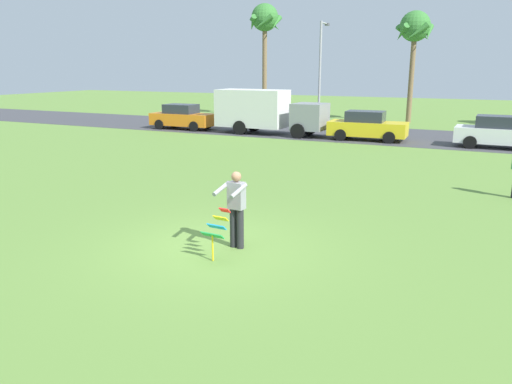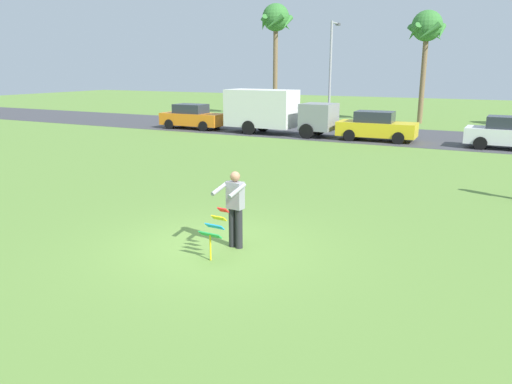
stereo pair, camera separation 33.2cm
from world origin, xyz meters
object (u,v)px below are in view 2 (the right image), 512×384
Objects in this scene: parked_car_yellow at (376,127)px; palm_tree_right_near at (427,30)px; parked_car_orange at (192,117)px; streetlight_pole at (331,66)px; parked_car_white at (511,134)px; palm_tree_left_near at (276,23)px; kite_held at (215,227)px; parked_truck_grey_van at (274,111)px; person_kite_flyer at (235,206)px.

parked_car_yellow is 11.66m from palm_tree_right_near.
parked_car_orange is 0.99× the size of parked_car_yellow.
streetlight_pole is at bearing 45.20° from parked_car_orange.
palm_tree_right_near is (0.68, 10.20, 5.61)m from parked_car_yellow.
palm_tree_right_near is (-5.92, 10.20, 5.61)m from parked_car_white.
palm_tree_left_near is 11.36m from palm_tree_right_near.
kite_held is at bearing -76.38° from streetlight_pole.
parked_car_yellow is at bearing -0.00° from parked_car_orange.
palm_tree_right_near is (12.70, 10.20, 5.61)m from parked_car_orange.
parked_truck_grey_van is (5.84, -0.00, 0.64)m from parked_car_orange.
parked_truck_grey_van is (-7.46, 18.06, 0.46)m from person_kite_flyer.
parked_car_white is at bearing 73.59° from person_kite_flyer.
person_kite_flyer reaches higher than parked_car_white.
kite_held is at bearing -95.64° from person_kite_flyer.
person_kite_flyer is 18.83m from parked_car_white.
palm_tree_left_near is (-11.91, 27.91, 6.36)m from person_kite_flyer.
person_kite_flyer is 0.20× the size of palm_tree_left_near.
person_kite_flyer is 0.26× the size of parked_truck_grey_van.
parked_car_white is 0.61× the size of streetlight_pole.
kite_held is 0.13× the size of palm_tree_right_near.
parked_car_yellow is 0.49× the size of palm_tree_left_near.
palm_tree_left_near reaches higher than streetlight_pole.
kite_held is at bearing -67.54° from palm_tree_left_near.
parked_car_orange is (-13.22, 18.80, 0.10)m from kite_held.
parked_car_yellow is at bearing -179.98° from parked_car_white.
person_kite_flyer is 28.79m from palm_tree_right_near.
kite_held is 0.24× the size of parked_car_yellow.
kite_held is (-0.07, -0.74, -0.28)m from person_kite_flyer.
palm_tree_right_near is at bearing 38.78° from parked_car_orange.
palm_tree_left_near is (-10.64, 9.85, 6.53)m from parked_car_yellow.
kite_held is at bearing -106.00° from parked_car_white.
parked_truck_grey_van is 12.31m from palm_tree_left_near.
person_kite_flyer is 0.41× the size of parked_car_white.
palm_tree_right_near reaches higher than parked_car_yellow.
parked_truck_grey_van reaches higher than parked_car_orange.
parked_car_orange is 18.61m from parked_car_white.
person_kite_flyer reaches higher than parked_car_orange.
parked_car_orange is 0.63× the size of parked_truck_grey_van.
kite_held is 0.15× the size of streetlight_pole.
parked_car_yellow is (12.02, -0.00, 0.00)m from parked_car_orange.
parked_car_orange is at bearing -97.98° from palm_tree_left_near.
palm_tree_right_near is (11.32, 0.35, -0.92)m from palm_tree_left_near.
kite_held is at bearing -88.96° from palm_tree_right_near.
person_kite_flyer reaches higher than kite_held.
parked_car_yellow is 0.61× the size of streetlight_pole.
person_kite_flyer is at bearing -85.96° from parked_car_yellow.
palm_tree_right_near is at bearing 120.11° from parked_car_white.
streetlight_pole is (-6.33, 25.08, 3.05)m from person_kite_flyer.
person_kite_flyer is 0.25× the size of streetlight_pole.
parked_car_yellow is at bearing 94.04° from person_kite_flyer.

